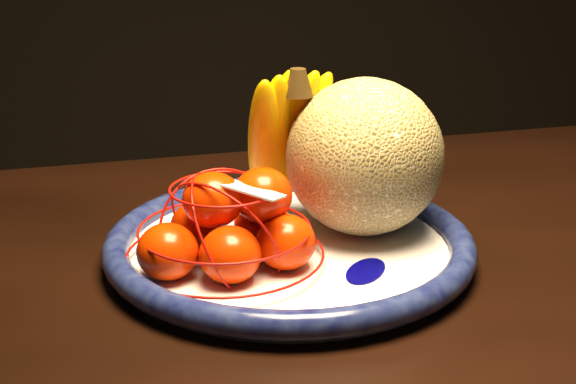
{
  "coord_description": "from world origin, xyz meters",
  "views": [
    {
      "loc": [
        -0.14,
        -0.79,
        1.1
      ],
      "look_at": [
        -0.03,
        -0.03,
        0.82
      ],
      "focal_mm": 50.0,
      "sensor_mm": 36.0,
      "label": 1
    }
  ],
  "objects": [
    {
      "name": "fruit_bowl",
      "position": [
        -0.03,
        -0.04,
        0.77
      ],
      "size": [
        0.38,
        0.38,
        0.03
      ],
      "rotation": [
        0.0,
        0.0,
        0.39
      ],
      "color": "white",
      "rests_on": "dining_table"
    },
    {
      "name": "price_tag",
      "position": [
        -0.08,
        -0.09,
        0.85
      ],
      "size": [
        0.07,
        0.07,
        0.01
      ],
      "primitive_type": "cube",
      "rotation": [
        -0.14,
        0.1,
        -0.64
      ],
      "color": "white",
      "rests_on": "mandarin_bag"
    },
    {
      "name": "mandarin_bag",
      "position": [
        -0.09,
        -0.08,
        0.81
      ],
      "size": [
        0.21,
        0.21,
        0.12
      ],
      "rotation": [
        0.0,
        0.0,
        -0.08
      ],
      "color": "#FF2600",
      "rests_on": "fruit_bowl"
    },
    {
      "name": "dining_table",
      "position": [
        -0.07,
        -0.1,
        0.67
      ],
      "size": [
        1.61,
        1.08,
        0.75
      ],
      "rotation": [
        0.0,
        0.0,
        0.12
      ],
      "color": "black",
      "rests_on": "ground"
    },
    {
      "name": "banana_bunch",
      "position": [
        -0.03,
        0.04,
        0.86
      ],
      "size": [
        0.12,
        0.12,
        0.19
      ],
      "rotation": [
        0.0,
        0.0,
        0.41
      ],
      "color": "#FFC600",
      "rests_on": "fruit_bowl"
    },
    {
      "name": "cantaloupe",
      "position": [
        0.05,
        -0.01,
        0.85
      ],
      "size": [
        0.17,
        0.17,
        0.17
      ],
      "primitive_type": "sphere",
      "color": "olive",
      "rests_on": "fruit_bowl"
    }
  ]
}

